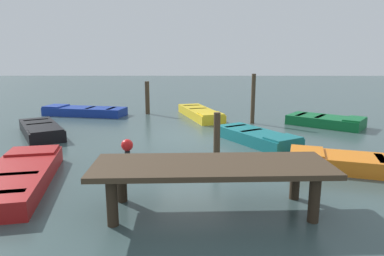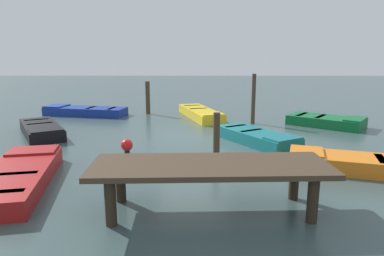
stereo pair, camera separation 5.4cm
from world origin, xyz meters
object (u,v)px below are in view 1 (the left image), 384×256
(rowboat_teal, at_px, (256,137))
(mooring_piling_center, at_px, (253,99))
(rowboat_green, at_px, (326,121))
(rowboat_blue, at_px, (84,111))
(dock_segment, at_px, (212,170))
(rowboat_red, at_px, (18,177))
(rowboat_yellow, at_px, (200,113))
(mooring_piling_near_right, at_px, (147,98))
(mooring_piling_mid_right, at_px, (217,135))
(rowboat_orange, at_px, (366,164))
(rowboat_black, at_px, (41,130))
(marker_buoy, at_px, (127,146))

(rowboat_teal, height_order, mooring_piling_center, mooring_piling_center)
(rowboat_green, height_order, rowboat_blue, same)
(dock_segment, distance_m, mooring_piling_center, 9.03)
(rowboat_red, bearing_deg, mooring_piling_center, -53.36)
(rowboat_red, distance_m, mooring_piling_center, 10.00)
(rowboat_yellow, bearing_deg, rowboat_red, -42.73)
(mooring_piling_near_right, bearing_deg, mooring_piling_mid_right, 111.73)
(dock_segment, distance_m, rowboat_orange, 4.69)
(rowboat_yellow, distance_m, rowboat_black, 7.13)
(rowboat_green, distance_m, mooring_piling_mid_right, 6.76)
(rowboat_green, distance_m, mooring_piling_center, 3.20)
(dock_segment, relative_size, rowboat_yellow, 1.08)
(rowboat_teal, xyz_separation_m, rowboat_red, (6.15, 3.97, -0.00))
(rowboat_red, bearing_deg, rowboat_blue, -3.06)
(rowboat_green, bearing_deg, marker_buoy, -112.36)
(rowboat_blue, distance_m, mooring_piling_center, 8.38)
(rowboat_orange, bearing_deg, rowboat_black, -4.86)
(rowboat_green, xyz_separation_m, rowboat_blue, (11.10, -2.60, -0.00))
(dock_segment, distance_m, rowboat_black, 8.83)
(rowboat_teal, relative_size, mooring_piling_center, 1.54)
(rowboat_yellow, xyz_separation_m, rowboat_orange, (-4.11, 7.91, 0.00))
(rowboat_green, relative_size, rowboat_red, 0.80)
(dock_segment, distance_m, mooring_piling_mid_right, 3.60)
(dock_segment, bearing_deg, mooring_piling_near_right, -78.87)
(mooring_piling_near_right, relative_size, marker_buoy, 3.46)
(rowboat_yellow, xyz_separation_m, rowboat_black, (6.03, 3.80, 0.00))
(rowboat_green, distance_m, rowboat_orange, 6.05)
(dock_segment, relative_size, rowboat_blue, 1.07)
(dock_segment, distance_m, rowboat_yellow, 10.20)
(rowboat_black, distance_m, rowboat_red, 5.39)
(rowboat_red, bearing_deg, mooring_piling_near_right, -21.24)
(rowboat_teal, xyz_separation_m, rowboat_green, (-3.47, -2.95, 0.00))
(mooring_piling_mid_right, height_order, mooring_piling_near_right, mooring_piling_near_right)
(mooring_piling_near_right, bearing_deg, rowboat_teal, 126.98)
(rowboat_red, xyz_separation_m, mooring_piling_center, (-6.59, -7.47, 0.87))
(rowboat_orange, relative_size, marker_buoy, 8.30)
(rowboat_yellow, relative_size, mooring_piling_center, 1.93)
(rowboat_teal, height_order, rowboat_green, same)
(rowboat_blue, xyz_separation_m, rowboat_black, (0.23, 4.41, 0.00))
(dock_segment, bearing_deg, rowboat_red, -18.77)
(dock_segment, relative_size, marker_buoy, 9.38)
(rowboat_green, height_order, marker_buoy, marker_buoy)
(rowboat_teal, bearing_deg, rowboat_red, -88.28)
(dock_segment, distance_m, rowboat_blue, 12.29)
(dock_segment, xyz_separation_m, rowboat_orange, (-4.07, -2.27, -0.60))
(rowboat_yellow, xyz_separation_m, mooring_piling_mid_right, (-0.38, 6.60, 0.45))
(rowboat_teal, bearing_deg, rowboat_orange, 6.20)
(dock_segment, bearing_deg, rowboat_green, -125.18)
(rowboat_yellow, xyz_separation_m, rowboat_red, (4.31, 8.91, 0.00))
(rowboat_black, height_order, marker_buoy, marker_buoy)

